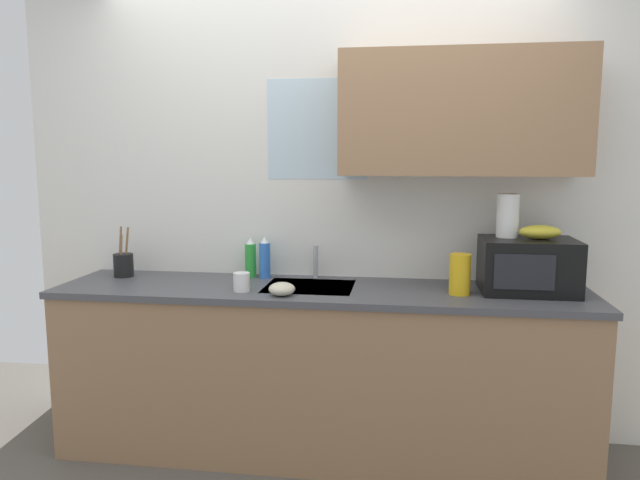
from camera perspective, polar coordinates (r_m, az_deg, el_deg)
The scene contains 12 objects.
kitchen_wall_assembly at distance 3.27m, azimuth 3.38°, elevation 4.49°, with size 3.53×0.42×2.50m.
counter_unit at distance 3.18m, azimuth -0.02°, elevation -12.44°, with size 2.76×0.63×0.90m.
sink_faucet at distance 3.28m, azimuth -0.43°, elevation -2.12°, with size 0.03×0.03×0.18m, color #B2B5BA.
microwave at distance 3.11m, azimuth 19.57°, elevation -2.37°, with size 0.46×0.35×0.27m.
banana_bunch at distance 3.09m, azimuth 20.63°, elevation 0.72°, with size 0.20×0.11×0.07m, color gold.
paper_towel_roll at distance 3.11m, azimuth 17.80°, elevation 2.28°, with size 0.11×0.11×0.22m, color white.
dish_soap_bottle_blue at distance 3.29m, azimuth -5.39°, elevation -1.82°, with size 0.06×0.06×0.23m.
dish_soap_bottle_green at distance 3.33m, azimuth -6.77°, elevation -1.81°, with size 0.06×0.06×0.22m.
cereal_canister at distance 2.97m, azimuth 13.46°, elevation -3.26°, with size 0.10×0.10×0.20m, color gold.
mug_white at distance 2.99m, azimuth -7.63°, elevation -4.07°, with size 0.08×0.08×0.10m, color white.
utensil_crock at distance 3.50m, azimuth -18.58°, elevation -2.25°, with size 0.11×0.11×0.29m.
small_bowl at distance 2.89m, azimuth -3.73°, elevation -4.77°, with size 0.13×0.13×0.07m, color beige.
Camera 1 is at (0.43, -2.95, 1.58)m, focal length 32.88 mm.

